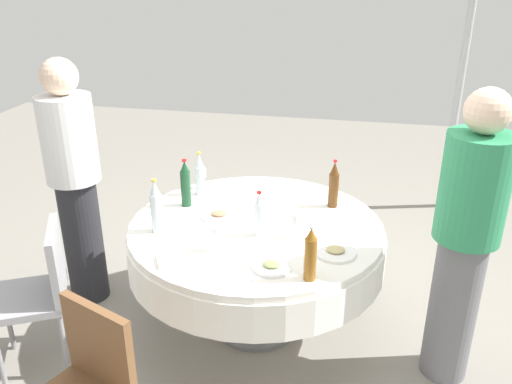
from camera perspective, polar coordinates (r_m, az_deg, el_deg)
The scene contains 22 objects.
ground_plane at distance 3.60m, azimuth -0.00°, elevation -13.99°, with size 10.00×10.00×0.00m, color gray.
dining_table at distance 3.27m, azimuth -0.00°, elevation -5.71°, with size 1.56×1.56×0.74m.
bottle_clear_east at distance 3.11m, azimuth -10.69°, elevation -1.65°, with size 0.07×0.07×0.33m.
bottle_clear_far at distance 3.57m, azimuth -6.08°, elevation 1.84°, with size 0.07×0.07×0.30m.
bottle_brown_rear at distance 3.41m, azimuth 8.34°, elevation 0.73°, with size 0.06×0.06×0.32m.
bottle_dark_green_south at distance 3.41m, azimuth -7.57°, elevation 0.84°, with size 0.06×0.06×0.32m.
bottle_amber_front at distance 2.62m, azimuth 5.87°, elevation -6.73°, with size 0.06×0.06×0.30m.
bottle_clear_right at distance 3.03m, azimuth 0.33°, elevation -2.47°, with size 0.06×0.06×0.27m.
wine_glass_south at distance 3.67m, azimuth -5.93°, elevation 2.00°, with size 0.07×0.07×0.15m.
wine_glass_front at distance 3.01m, azimuth 4.18°, elevation -2.96°, with size 0.07×0.07×0.15m.
wine_glass_right at distance 2.87m, azimuth -4.27°, elevation -4.44°, with size 0.07×0.07×0.15m.
plate_north at distance 3.31m, azimuth 3.06°, elevation -2.42°, with size 0.24×0.24×0.02m.
plate_inner at distance 3.29m, azimuth -4.00°, elevation -2.52°, with size 0.21×0.21×0.04m.
plate_mid at distance 2.76m, azimuth 1.71°, elevation -7.99°, with size 0.20×0.20×0.04m.
plate_west at distance 2.92m, azimuth 8.53°, elevation -6.36°, with size 0.23×0.23×0.04m.
spoon_far at distance 3.63m, azimuth 4.76°, elevation -0.09°, with size 0.18×0.02×0.01m, color silver.
spoon_rear at distance 3.50m, azimuth -0.70°, elevation -0.98°, with size 0.18×0.02×0.01m, color silver.
folded_napkin at distance 2.85m, azimuth -9.15°, elevation -7.18°, with size 0.14×0.14×0.02m, color white.
person_east at distance 3.64m, azimuth -18.91°, elevation 1.14°, with size 0.34×0.34×1.67m.
person_far at distance 2.97m, azimuth 21.57°, elevation -4.59°, with size 0.34×0.34×1.66m.
chair_outer at distance 3.26m, azimuth -22.06°, elevation -9.36°, with size 0.54×0.54×0.87m.
tent_pole_main at distance 5.13m, azimuth 21.00°, elevation 10.41°, with size 0.07×0.07×2.32m, color #B2B5B7.
Camera 1 is at (-0.59, 2.79, 2.20)m, focal length 37.24 mm.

